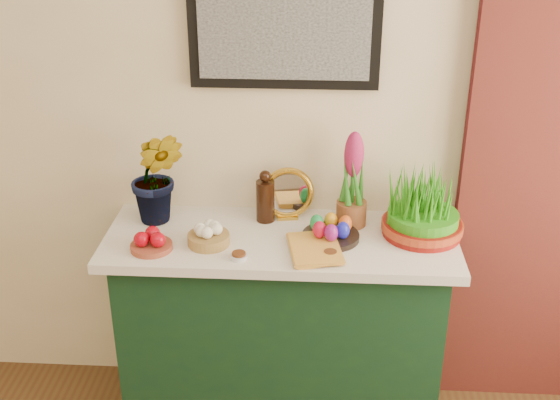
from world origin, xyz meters
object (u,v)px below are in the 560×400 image
at_px(sideboard, 281,331).
at_px(wheatgrass_sabzeh, 424,208).
at_px(mirror, 288,194).
at_px(hyacinth_green, 156,162).
at_px(book, 290,250).

bearing_deg(sideboard, wheatgrass_sabzeh, 4.33).
height_order(mirror, wheatgrass_sabzeh, wheatgrass_sabzeh).
height_order(hyacinth_green, mirror, hyacinth_green).
bearing_deg(book, mirror, 84.91).
relative_size(hyacinth_green, mirror, 2.36).
bearing_deg(mirror, wheatgrass_sabzeh, -12.77).
bearing_deg(wheatgrass_sabzeh, mirror, 167.23).
bearing_deg(wheatgrass_sabzeh, book, -160.15).
distance_m(hyacinth_green, book, 0.65).
height_order(sideboard, book, book).
xyz_separation_m(sideboard, wheatgrass_sabzeh, (0.56, 0.04, 0.58)).
bearing_deg(mirror, hyacinth_green, -172.61).
distance_m(mirror, book, 0.32).
height_order(sideboard, hyacinth_green, hyacinth_green).
xyz_separation_m(hyacinth_green, book, (0.55, -0.24, -0.25)).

